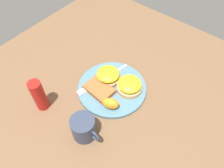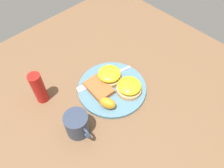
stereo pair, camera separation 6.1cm
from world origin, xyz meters
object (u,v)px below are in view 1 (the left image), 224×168
object	(u,v)px
sandwich_benedict_right	(108,76)
orange_wedge	(111,103)
fork	(100,81)
condiment_bottle	(39,95)
hashbrown_patty	(99,89)
cup	(84,128)
sandwich_benedict_left	(129,85)

from	to	relation	value
sandwich_benedict_right	orange_wedge	size ratio (longest dim) A/B	1.58
fork	condiment_bottle	size ratio (longest dim) A/B	1.75
hashbrown_patty	orange_wedge	distance (m)	0.08
hashbrown_patty	cup	xyz separation A→B (m)	(0.07, -0.16, 0.02)
sandwich_benedict_left	condiment_bottle	distance (m)	0.32
sandwich_benedict_left	condiment_bottle	world-z (taller)	condiment_bottle
fork	cup	world-z (taller)	cup
sandwich_benedict_left	sandwich_benedict_right	size ratio (longest dim) A/B	1.00
orange_wedge	condiment_bottle	bearing A→B (deg)	-144.03
sandwich_benedict_left	hashbrown_patty	size ratio (longest dim) A/B	0.89
sandwich_benedict_left	hashbrown_patty	world-z (taller)	sandwich_benedict_left
sandwich_benedict_left	cup	world-z (taller)	cup
sandwich_benedict_right	hashbrown_patty	xyz separation A→B (m)	(0.01, -0.06, -0.01)
sandwich_benedict_left	hashbrown_patty	distance (m)	0.11
orange_wedge	cup	world-z (taller)	cup
condiment_bottle	hashbrown_patty	bearing A→B (deg)	54.95
orange_wedge	fork	bearing A→B (deg)	148.51
hashbrown_patty	fork	bearing A→B (deg)	126.38
sandwich_benedict_right	cup	bearing A→B (deg)	-69.56
cup	sandwich_benedict_right	bearing A→B (deg)	110.44
sandwich_benedict_left	orange_wedge	world-z (taller)	sandwich_benedict_left
sandwich_benedict_left	fork	world-z (taller)	sandwich_benedict_left
hashbrown_patty	fork	xyz separation A→B (m)	(-0.03, 0.04, -0.01)
sandwich_benedict_right	cup	xyz separation A→B (m)	(0.08, -0.22, 0.01)
sandwich_benedict_right	fork	distance (m)	0.04
orange_wedge	cup	xyz separation A→B (m)	(-0.00, -0.13, 0.01)
cup	hashbrown_patty	bearing A→B (deg)	115.04
sandwich_benedict_right	fork	size ratio (longest dim) A/B	0.40
sandwich_benedict_right	fork	world-z (taller)	sandwich_benedict_right
sandwich_benedict_right	cup	world-z (taller)	cup
sandwich_benedict_right	sandwich_benedict_left	bearing A→B (deg)	7.98
sandwich_benedict_left	cup	bearing A→B (deg)	-92.44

